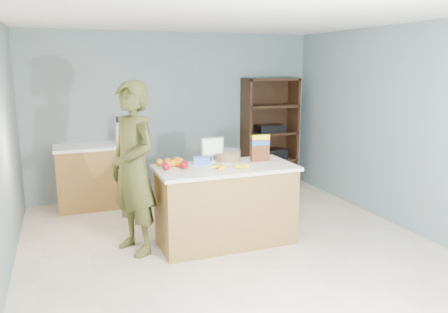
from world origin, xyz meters
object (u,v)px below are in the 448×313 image
object	(u,v)px
tv	(212,148)
person	(133,169)
cereal_box	(260,146)
counter_peninsula	(226,207)
shelving_unit	(268,135)

from	to	relation	value
tv	person	bearing A→B (deg)	-168.50
cereal_box	counter_peninsula	bearing A→B (deg)	-167.53
counter_peninsula	cereal_box	size ratio (longest dim) A/B	4.91
shelving_unit	person	bearing A→B (deg)	-142.96
counter_peninsula	person	xyz separation A→B (m)	(-1.01, 0.12, 0.51)
shelving_unit	cereal_box	distance (m)	2.24
tv	counter_peninsula	bearing A→B (deg)	-81.69
person	tv	size ratio (longest dim) A/B	6.58
shelving_unit	tv	world-z (taller)	shelving_unit
shelving_unit	counter_peninsula	bearing A→B (deg)	-127.11
counter_peninsula	shelving_unit	distance (m)	2.61
counter_peninsula	tv	xyz separation A→B (m)	(-0.05, 0.32, 0.64)
shelving_unit	cereal_box	xyz separation A→B (m)	(-1.08, -1.94, 0.22)
cereal_box	shelving_unit	bearing A→B (deg)	60.97
person	cereal_box	size ratio (longest dim) A/B	5.84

